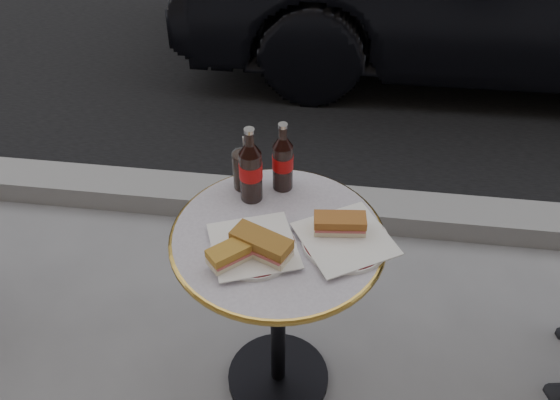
# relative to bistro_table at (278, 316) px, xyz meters

# --- Properties ---
(ground) EXTENTS (80.00, 80.00, 0.00)m
(ground) POSITION_rel_bistro_table_xyz_m (0.00, 0.00, -0.37)
(ground) COLOR gray
(ground) RESTS_ON ground
(curb) EXTENTS (40.00, 0.20, 0.12)m
(curb) POSITION_rel_bistro_table_xyz_m (0.00, 0.90, -0.32)
(curb) COLOR gray
(curb) RESTS_ON ground
(bistro_table) EXTENTS (0.62, 0.62, 0.73)m
(bistro_table) POSITION_rel_bistro_table_xyz_m (0.00, 0.00, 0.00)
(bistro_table) COLOR #BAB2C4
(bistro_table) RESTS_ON ground
(plate_left) EXTENTS (0.28, 0.28, 0.01)m
(plate_left) POSITION_rel_bistro_table_xyz_m (-0.06, -0.07, 0.37)
(plate_left) COLOR white
(plate_left) RESTS_ON bistro_table
(plate_right) EXTENTS (0.32, 0.32, 0.01)m
(plate_right) POSITION_rel_bistro_table_xyz_m (0.19, -0.01, 0.37)
(plate_right) COLOR white
(plate_right) RESTS_ON bistro_table
(sandwich_left_a) EXTENTS (0.15, 0.14, 0.05)m
(sandwich_left_a) POSITION_rel_bistro_table_xyz_m (-0.10, -0.12, 0.40)
(sandwich_left_a) COLOR #B27E2D
(sandwich_left_a) RESTS_ON plate_left
(sandwich_left_b) EXTENTS (0.18, 0.14, 0.06)m
(sandwich_left_b) POSITION_rel_bistro_table_xyz_m (-0.03, -0.09, 0.41)
(sandwich_left_b) COLOR #946225
(sandwich_left_b) RESTS_ON plate_left
(sandwich_right) EXTENTS (0.15, 0.08, 0.05)m
(sandwich_right) POSITION_rel_bistro_table_xyz_m (0.17, 0.02, 0.40)
(sandwich_right) COLOR #9F5E28
(sandwich_right) RESTS_ON plate_right
(cola_bottle_left) EXTENTS (0.07, 0.07, 0.25)m
(cola_bottle_left) POSITION_rel_bistro_table_xyz_m (-0.10, 0.15, 0.49)
(cola_bottle_left) COLOR black
(cola_bottle_left) RESTS_ON bistro_table
(cola_bottle_right) EXTENTS (0.08, 0.08, 0.23)m
(cola_bottle_right) POSITION_rel_bistro_table_xyz_m (-0.01, 0.21, 0.48)
(cola_bottle_right) COLOR black
(cola_bottle_right) RESTS_ON bistro_table
(cola_glass) EXTENTS (0.08, 0.08, 0.13)m
(cola_glass) POSITION_rel_bistro_table_xyz_m (-0.13, 0.20, 0.43)
(cola_glass) COLOR black
(cola_glass) RESTS_ON bistro_table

